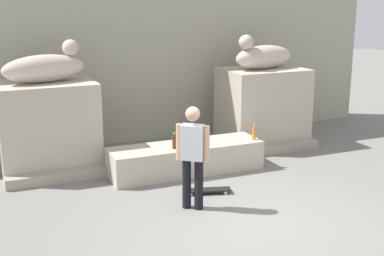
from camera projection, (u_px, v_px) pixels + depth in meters
ground_plane at (249, 222)px, 7.82m from camera, size 40.00×40.00×0.00m
facade_wall at (139, 30)px, 11.90m from camera, size 11.90×0.60×5.08m
pedestal_left at (48, 127)px, 9.99m from camera, size 1.83×1.33×1.73m
pedestal_right at (262, 106)px, 11.80m from camera, size 1.83×1.33×1.73m
statue_reclining_left at (46, 67)px, 9.73m from camera, size 1.69×0.92×0.78m
statue_reclining_right at (263, 56)px, 11.50m from camera, size 1.69×0.93×0.78m
ledge_block at (186, 158)px, 9.98m from camera, size 2.97×0.84×0.55m
skater at (193, 153)px, 8.12m from camera, size 0.44×0.38×1.67m
skateboard at (208, 190)px, 8.94m from camera, size 0.82×0.42×0.08m
bottle_red at (193, 142)px, 9.64m from camera, size 0.07×0.07×0.28m
bottle_brown at (174, 142)px, 9.60m from camera, size 0.07×0.07×0.30m
bottle_orange at (254, 133)px, 10.21m from camera, size 0.07×0.07×0.31m
stair_step at (176, 160)px, 10.48m from camera, size 6.59×0.50×0.19m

